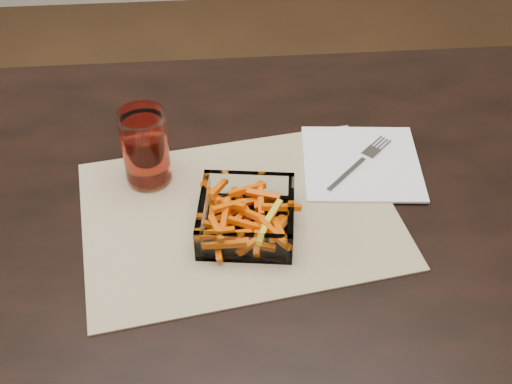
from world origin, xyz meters
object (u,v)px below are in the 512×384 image
dining_table (270,259)px  glass_bowl (247,218)px  fork (361,162)px  tumbler (146,150)px

dining_table → glass_bowl: glass_bowl is taller
dining_table → fork: (0.15, 0.11, 0.10)m
glass_bowl → tumbler: bearing=139.9°
fork → tumbler: bearing=-134.4°
dining_table → fork: size_ratio=12.44×
tumbler → fork: (0.33, 0.01, -0.05)m
dining_table → tumbler: size_ratio=13.10×
dining_table → tumbler: bearing=150.5°
tumbler → fork: bearing=1.1°
dining_table → glass_bowl: bearing=-153.5°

